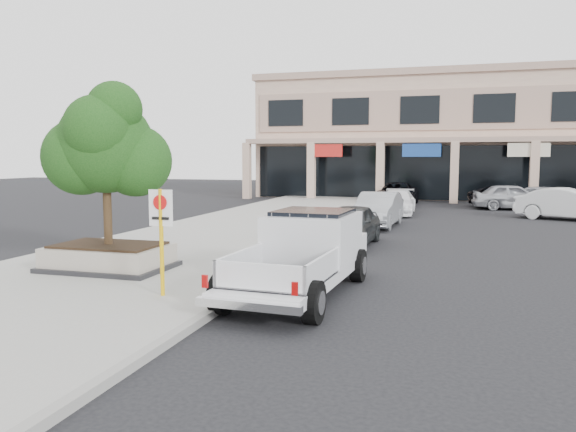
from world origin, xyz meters
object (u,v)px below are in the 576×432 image
Objects in this scene: planter at (109,257)px; lot_car_d at (510,196)px; no_parking_sign at (161,227)px; curb_car_a at (349,225)px; planter_tree at (113,146)px; lot_car_a at (513,197)px; lot_car_b at (568,204)px; pickup_truck at (299,255)px; curb_car_d at (397,194)px; lot_car_e at (547,198)px; curb_car_c at (397,202)px; curb_car_b at (378,209)px.

planter is 0.65× the size of lot_car_d.
curb_car_a is (2.47, 8.90, -0.90)m from no_parking_sign.
lot_car_d is at bearing 70.70° from no_parking_sign.
planter_tree is 0.87× the size of lot_car_a.
planter is 22.85m from lot_car_b.
pickup_truck is 24.90m from curb_car_d.
lot_car_b is (14.28, 17.84, 0.32)m from planter.
curb_car_a reaches higher than planter.
lot_car_d is (12.21, 24.68, 0.21)m from planter.
curb_car_c is at bearing 138.98° from lot_car_e.
lot_car_d is (6.68, 12.14, -0.08)m from curb_car_b.
curb_car_a is at bearing 169.98° from lot_car_e.
lot_car_e is (8.25, 4.93, 0.07)m from curb_car_c.
pickup_truck reaches higher than curb_car_d.
pickup_truck is 7.50m from curb_car_a.
planter_tree reaches higher than curb_car_a.
lot_car_d is (6.95, 0.56, -0.06)m from curb_car_d.
curb_car_b reaches higher than curb_car_a.
lot_car_b reaches higher than lot_car_d.
curb_car_a is 5.83m from curb_car_b.
curb_car_b is at bearing 79.50° from no_parking_sign.
lot_car_e is at bearing 29.86° from curb_car_c.
planter is 0.54× the size of pickup_truck.
lot_car_a reaches higher than curb_car_a.
lot_car_d is at bearing 44.10° from curb_car_c.
curb_car_b is at bearing 142.58° from lot_car_b.
curb_car_a is at bearing 150.60° from lot_car_a.
lot_car_a is 5.46m from lot_car_b.
curb_car_a is 17.60m from lot_car_a.
curb_car_d is at bearing 77.92° from planter_tree.
pickup_truck reaches higher than lot_car_e.
curb_car_a is (5.14, 6.56, -2.68)m from planter_tree.
curb_car_a is 0.87× the size of lot_car_d.
curb_car_b reaches higher than curb_car_d.
planter is 2.95m from planter_tree.
planter is 24.69m from curb_car_d.
lot_car_d is at bearing 64.58° from curb_car_b.
curb_car_a is 19.26m from lot_car_d.
planter is 25.94m from lot_car_a.
curb_car_c is 0.93× the size of lot_car_d.
curb_car_d reaches higher than lot_car_d.
curb_car_d is at bearing 84.66° from no_parking_sign.
lot_car_a is 1.79m from lot_car_d.
no_parking_sign is 9.28m from curb_car_a.
planter_tree reaches higher than lot_car_d.
curb_car_b is 13.86m from lot_car_d.
curb_car_c is at bearing 119.71° from lot_car_a.
planter is 0.69× the size of curb_car_c.
curb_car_b is at bearing 66.44° from planter_tree.
curb_car_c is at bearing 81.57° from no_parking_sign.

